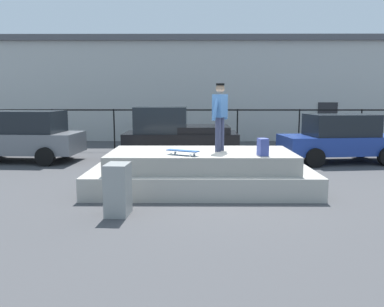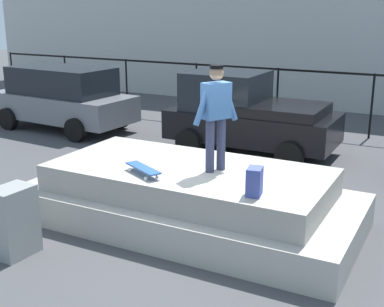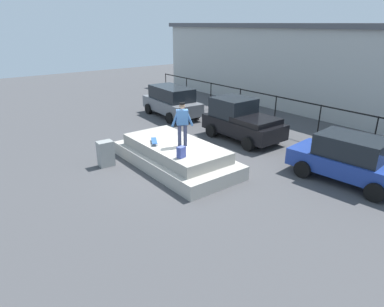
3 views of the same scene
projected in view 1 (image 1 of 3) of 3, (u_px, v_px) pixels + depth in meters
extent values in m
plane|color=#424244|center=(215.00, 190.00, 10.02)|extent=(60.00, 60.00, 0.00)
cube|color=#ADA89E|center=(201.00, 179.00, 10.09)|extent=(5.55, 2.69, 0.54)
cube|color=#A09B91|center=(201.00, 160.00, 10.02)|extent=(4.55, 2.21, 0.44)
cylinder|color=#2D334C|center=(218.00, 135.00, 9.86)|extent=(0.14, 0.14, 0.85)
cylinder|color=#2D334C|center=(221.00, 134.00, 10.06)|extent=(0.14, 0.14, 0.85)
cube|color=#33598C|center=(220.00, 106.00, 9.86)|extent=(0.41, 0.49, 0.56)
cylinder|color=#33598C|center=(216.00, 108.00, 9.63)|extent=(0.23, 0.32, 0.61)
cylinder|color=#33598C|center=(224.00, 108.00, 10.10)|extent=(0.23, 0.32, 0.61)
sphere|color=tan|center=(220.00, 89.00, 9.79)|extent=(0.22, 0.22, 0.22)
cylinder|color=black|center=(220.00, 84.00, 9.78)|extent=(0.28, 0.28, 0.05)
cube|color=#264C8C|center=(183.00, 151.00, 9.30)|extent=(0.79, 0.54, 0.02)
cylinder|color=silver|center=(190.00, 155.00, 9.11)|extent=(0.06, 0.05, 0.06)
cylinder|color=silver|center=(194.00, 154.00, 9.28)|extent=(0.06, 0.05, 0.06)
cylinder|color=silver|center=(171.00, 154.00, 9.34)|extent=(0.06, 0.05, 0.06)
cylinder|color=silver|center=(175.00, 153.00, 9.52)|extent=(0.06, 0.05, 0.06)
cube|color=#3F4C99|center=(263.00, 147.00, 9.24)|extent=(0.25, 0.31, 0.40)
cube|color=slate|center=(20.00, 142.00, 14.30)|extent=(4.41, 2.07, 0.72)
cube|color=black|center=(18.00, 122.00, 14.19)|extent=(3.11, 1.77, 0.77)
cylinder|color=black|center=(66.00, 149.00, 15.16)|extent=(0.65, 0.26, 0.64)
cylinder|color=black|center=(45.00, 157.00, 13.35)|extent=(0.65, 0.26, 0.64)
cube|color=black|center=(181.00, 142.00, 14.51)|extent=(4.07, 1.88, 0.71)
cube|color=black|center=(161.00, 120.00, 14.39)|extent=(1.83, 1.72, 0.92)
cube|color=black|center=(203.00, 129.00, 14.44)|extent=(1.83, 1.78, 0.24)
cylinder|color=black|center=(150.00, 148.00, 15.51)|extent=(0.64, 0.22, 0.64)
cylinder|color=black|center=(143.00, 156.00, 13.62)|extent=(0.64, 0.22, 0.64)
cylinder|color=black|center=(214.00, 148.00, 15.50)|extent=(0.64, 0.22, 0.64)
cylinder|color=black|center=(217.00, 156.00, 13.61)|extent=(0.64, 0.22, 0.64)
cube|color=navy|center=(340.00, 144.00, 14.10)|extent=(4.25, 2.19, 0.63)
cube|color=black|center=(341.00, 125.00, 14.00)|extent=(2.40, 1.78, 0.75)
cylinder|color=black|center=(296.00, 150.00, 14.91)|extent=(0.66, 0.29, 0.64)
cylinder|color=black|center=(315.00, 158.00, 13.13)|extent=(0.66, 0.29, 0.64)
cylinder|color=black|center=(360.00, 149.00, 15.16)|extent=(0.66, 0.29, 0.64)
cube|color=gray|center=(118.00, 189.00, 7.88)|extent=(0.48, 0.63, 1.03)
cylinder|color=black|center=(53.00, 130.00, 17.27)|extent=(0.06, 0.06, 1.77)
cylinder|color=black|center=(114.00, 130.00, 17.25)|extent=(0.06, 0.06, 1.77)
cylinder|color=black|center=(176.00, 130.00, 17.24)|extent=(0.06, 0.06, 1.77)
cylinder|color=black|center=(237.00, 130.00, 17.22)|extent=(0.06, 0.06, 1.77)
cylinder|color=black|center=(299.00, 130.00, 17.21)|extent=(0.06, 0.06, 1.77)
cylinder|color=black|center=(361.00, 130.00, 17.19)|extent=(0.06, 0.06, 1.77)
cube|color=black|center=(207.00, 110.00, 17.11)|extent=(24.00, 0.04, 0.06)
cube|color=#B2B2AD|center=(203.00, 92.00, 23.89)|extent=(31.53, 7.25, 5.08)
cube|color=#4C4C51|center=(203.00, 46.00, 23.50)|extent=(32.16, 7.62, 0.30)
cube|color=#262628|center=(327.00, 122.00, 20.48)|extent=(1.00, 0.06, 2.00)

